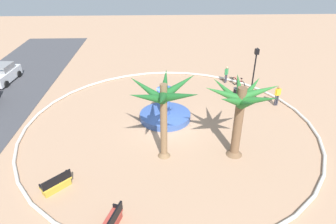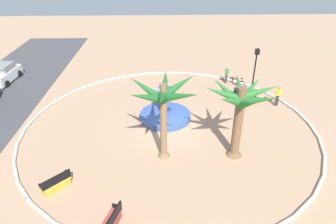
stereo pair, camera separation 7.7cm
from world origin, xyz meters
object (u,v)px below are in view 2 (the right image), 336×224
Objects in this scene: palm_tree_by_curb at (240,104)px; bench_west at (56,184)px; trash_bin at (236,92)px; person_cyclist_photo at (227,74)px; lamppost at (255,68)px; bench_east at (111,223)px; fountain at (165,115)px; bicycle_by_lamppost at (248,101)px; parked_car_third at (4,74)px; bicycle_red_frame at (239,83)px; person_cyclist_helmet at (278,95)px; person_pedestrian_stroll at (166,86)px; palm_tree_near_fountain at (163,100)px.

palm_tree_by_curb is 3.22× the size of bench_west.
trash_bin is 0.45× the size of person_cyclist_photo.
lamppost reaches higher than person_cyclist_photo.
trash_bin is at bearing -33.25° from bench_east.
fountain is 7.08m from bicycle_by_lamppost.
fountain is 10.23m from bench_east.
bench_east is at bearing -129.11° from bench_west.
lamppost reaches higher than bench_east.
trash_bin is 0.18× the size of parked_car_third.
parked_car_third is at bearing 81.02° from lamppost.
lamppost is 2.81m from bicycle_red_frame.
lamppost is 1.03× the size of parked_car_third.
lamppost is at bearing -36.77° from bench_east.
parked_car_third is (5.69, 24.20, -0.18)m from person_cyclist_helmet.
palm_tree_by_curb is 9.18m from lamppost.
person_pedestrian_stroll is at bearing 24.99° from palm_tree_by_curb.
lamppost is 2.62× the size of person_pedestrian_stroll.
person_pedestrian_stroll is (0.09, 7.41, -1.57)m from lamppost.
palm_tree_near_fountain reaches higher than lamppost.
person_pedestrian_stroll is 15.73m from parked_car_third.
bicycle_by_lamppost is (6.51, -2.63, -3.13)m from palm_tree_by_curb.
person_cyclist_helmet is at bearing -55.35° from palm_tree_near_fountain.
fountain reaches higher than bench_east.
bench_east is at bearing 164.60° from fountain.
person_cyclist_helmet is (-0.16, -2.26, 0.57)m from bicycle_by_lamppost.
palm_tree_by_curb reaches higher than person_cyclist_helmet.
palm_tree_near_fountain is 2.99× the size of person_cyclist_helmet.
bench_west is 0.36× the size of parked_car_third.
palm_tree_near_fountain reaches higher than bench_east.
bicycle_red_frame is (15.55, -9.60, 0.04)m from bench_east.
trash_bin is 0.48× the size of bicycle_red_frame.
palm_tree_by_curb is 8.42m from person_cyclist_helmet.
fountain is at bearing 101.50° from person_cyclist_helmet.
palm_tree_by_curb is 6.58× the size of trash_bin.
person_cyclist_helmet reaches higher than person_pedestrian_stroll.
parked_car_third is (17.40, 12.43, 0.43)m from bench_east.
bicycle_by_lamppost is 2.33m from person_cyclist_helmet.
palm_tree_near_fountain reaches higher than bicycle_by_lamppost.
bench_east is at bearing 168.20° from person_pedestrian_stroll.
person_pedestrian_stroll is (13.90, -2.90, 0.56)m from bench_east.
palm_tree_near_fountain is 3.32× the size of bicycle_red_frame.
parked_car_third is at bearing 79.89° from trash_bin.
palm_tree_near_fountain is at bearing 90.49° from palm_tree_by_curb.
palm_tree_near_fountain is 11.62m from person_cyclist_helmet.
bench_east is at bearing 127.82° from palm_tree_by_curb.
bicycle_red_frame is 3.69m from bicycle_by_lamppost.
lamppost reaches higher than bicycle_by_lamppost.
person_pedestrian_stroll is (4.04, -0.19, 0.56)m from fountain.
bicycle_red_frame is (12.93, -12.82, 0.04)m from bench_west.
bench_east reaches higher than bicycle_red_frame.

